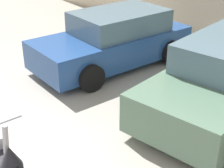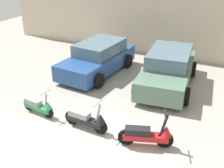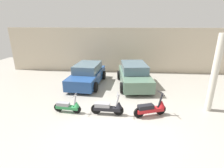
% 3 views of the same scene
% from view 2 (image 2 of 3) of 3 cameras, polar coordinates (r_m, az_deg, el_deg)
% --- Properties ---
extents(ground_plane, '(28.00, 28.00, 0.00)m').
position_cam_2_polar(ground_plane, '(8.10, -5.97, -13.90)').
color(ground_plane, '#9E998E').
extents(wall_back, '(19.60, 0.12, 3.67)m').
position_cam_2_polar(wall_back, '(14.61, 12.07, 12.16)').
color(wall_back, beige).
rests_on(wall_back, ground_plane).
extents(scooter_front_left, '(1.36, 0.49, 0.95)m').
position_cam_2_polar(scooter_front_left, '(9.89, -14.60, -4.27)').
color(scooter_front_left, black).
rests_on(scooter_front_left, ground_plane).
extents(scooter_front_right, '(1.54, 0.56, 1.08)m').
position_cam_2_polar(scooter_front_right, '(8.82, -5.04, -7.05)').
color(scooter_front_right, black).
rests_on(scooter_front_right, ground_plane).
extents(scooter_front_center, '(1.53, 0.80, 1.11)m').
position_cam_2_polar(scooter_front_center, '(8.16, 7.35, -10.13)').
color(scooter_front_center, black).
rests_on(scooter_front_center, ground_plane).
extents(car_rear_left, '(2.25, 4.27, 1.41)m').
position_cam_2_polar(car_rear_left, '(12.76, -2.87, 5.24)').
color(car_rear_left, navy).
rests_on(car_rear_left, ground_plane).
extents(car_rear_center, '(2.46, 4.50, 1.47)m').
position_cam_2_polar(car_rear_center, '(11.72, 11.29, 2.98)').
color(car_rear_center, '#51705B').
rests_on(car_rear_center, ground_plane).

